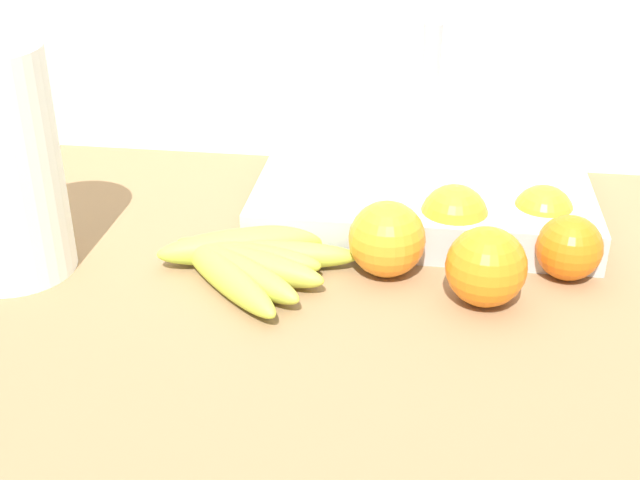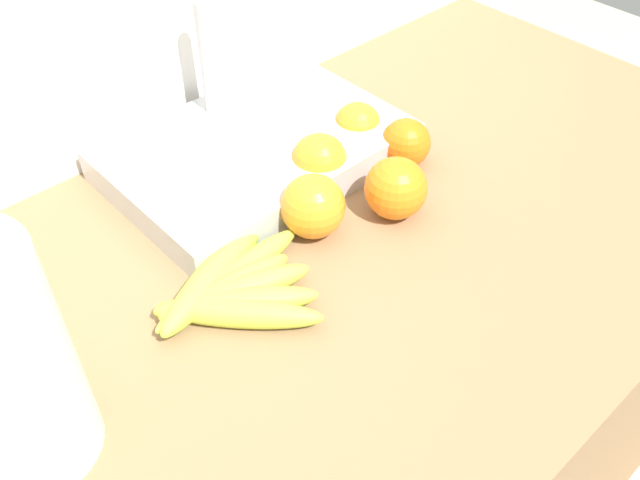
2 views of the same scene
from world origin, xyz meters
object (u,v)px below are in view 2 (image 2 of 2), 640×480
(sink_basin, at_px, (256,150))
(orange_back_right, at_px, (398,190))
(orange_back_left, at_px, (357,126))
(orange_far_right, at_px, (406,143))
(banana_bunch, at_px, (230,290))
(orange_center, at_px, (313,206))
(orange_front, at_px, (319,161))

(sink_basin, bearing_deg, orange_back_right, -72.03)
(orange_back_left, distance_m, sink_basin, 0.15)
(orange_far_right, height_order, orange_back_left, same)
(banana_bunch, distance_m, orange_back_left, 0.34)
(orange_center, distance_m, orange_back_left, 0.20)
(banana_bunch, xyz_separation_m, orange_back_left, (0.32, 0.12, 0.02))
(orange_center, relative_size, orange_far_right, 1.17)
(banana_bunch, bearing_deg, orange_back_right, -5.94)
(banana_bunch, bearing_deg, orange_far_right, 6.98)
(orange_back_right, distance_m, sink_basin, 0.22)
(orange_center, bearing_deg, orange_back_left, 28.60)
(orange_far_right, bearing_deg, orange_front, 158.52)
(orange_back_right, bearing_deg, sink_basin, 107.97)
(orange_back_right, xyz_separation_m, orange_far_right, (0.09, 0.07, -0.01))
(orange_front, relative_size, orange_back_right, 0.94)
(sink_basin, bearing_deg, orange_center, -102.29)
(banana_bunch, relative_size, orange_back_left, 3.16)
(orange_far_right, xyz_separation_m, orange_back_left, (-0.02, 0.08, -0.00))
(orange_center, relative_size, orange_back_left, 1.17)
(orange_front, height_order, orange_center, orange_center)
(orange_back_left, xyz_separation_m, sink_basin, (-0.14, 0.07, -0.01))
(banana_bunch, height_order, orange_back_right, orange_back_right)
(orange_back_left, relative_size, sink_basin, 0.18)
(orange_back_left, height_order, sink_basin, sink_basin)
(orange_far_right, xyz_separation_m, sink_basin, (-0.16, 0.14, -0.01))
(orange_back_right, xyz_separation_m, sink_basin, (-0.07, 0.21, -0.02))
(banana_bunch, bearing_deg, orange_back_left, 20.09)
(orange_front, distance_m, orange_back_right, 0.12)
(orange_front, height_order, orange_far_right, orange_front)
(orange_back_right, distance_m, orange_far_right, 0.11)
(orange_center, height_order, sink_basin, sink_basin)
(orange_front, distance_m, sink_basin, 0.10)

